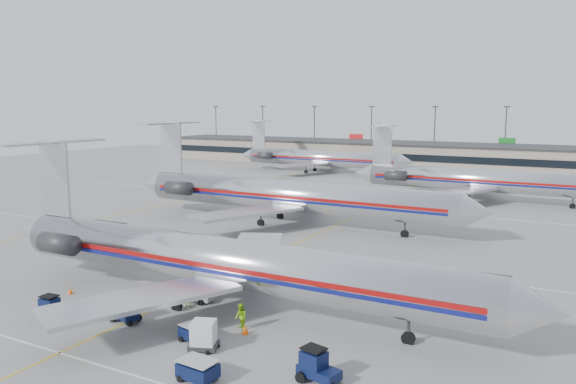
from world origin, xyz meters
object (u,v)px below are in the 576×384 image
Objects in this scene: jet_second_row at (285,195)px; uld_container at (204,335)px; tug_center at (124,311)px; jet_foreground at (217,260)px; belt_loader at (193,295)px.

jet_second_row is 38.94m from uld_container.
uld_container reaches higher than tug_center.
jet_foreground is at bearing 97.75° from uld_container.
tug_center is at bearing -117.65° from belt_loader.
belt_loader is at bearing -173.76° from jet_foreground.
jet_foreground is 30.88m from jet_second_row.
jet_foreground is 0.94× the size of jet_second_row.
jet_second_row is 30.66m from belt_loader.
jet_foreground is 3.76m from belt_loader.
tug_center is (6.07, -35.21, -3.03)m from jet_second_row.
jet_second_row is at bearing 94.34° from belt_loader.
jet_foreground is 8.49m from uld_container.
tug_center is at bearing -80.21° from jet_second_row.
uld_container is at bearing 9.71° from tug_center.
belt_loader reaches higher than tug_center.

